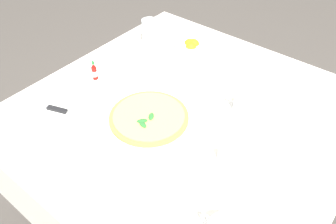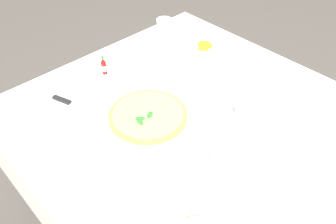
{
  "view_description": "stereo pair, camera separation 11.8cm",
  "coord_description": "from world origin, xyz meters",
  "px_view_note": "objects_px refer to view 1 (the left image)",
  "views": [
    {
      "loc": [
        -0.52,
        0.75,
        1.56
      ],
      "look_at": [
        0.03,
        0.06,
        0.77
      ],
      "focal_mm": 36.26,
      "sensor_mm": 36.0,
      "label": 1
    },
    {
      "loc": [
        -0.6,
        0.67,
        1.56
      ],
      "look_at": [
        0.03,
        0.06,
        0.77
      ],
      "focal_mm": 36.26,
      "sensor_mm": 36.0,
      "label": 2
    }
  ],
  "objects_px": {
    "coffee_cup_far_left": "(244,105)",
    "salt_shaker": "(88,72)",
    "pizza_plate": "(149,120)",
    "water_glass_near_right": "(145,55)",
    "napkin_folded": "(46,110)",
    "pizza": "(149,117)",
    "hot_sauce_bottle": "(94,72)",
    "citrus_bowl": "(192,47)",
    "dinner_knife": "(45,106)",
    "pepper_shaker": "(101,75)",
    "menu_card": "(233,154)",
    "water_glass_near_left": "(150,34)"
  },
  "relations": [
    {
      "from": "citrus_bowl",
      "to": "menu_card",
      "type": "bearing_deg",
      "value": 137.42
    },
    {
      "from": "pizza",
      "to": "citrus_bowl",
      "type": "relative_size",
      "value": 1.82
    },
    {
      "from": "water_glass_near_left",
      "to": "citrus_bowl",
      "type": "height_order",
      "value": "water_glass_near_left"
    },
    {
      "from": "water_glass_near_left",
      "to": "menu_card",
      "type": "bearing_deg",
      "value": 151.1
    },
    {
      "from": "pizza_plate",
      "to": "dinner_knife",
      "type": "height_order",
      "value": "dinner_knife"
    },
    {
      "from": "dinner_knife",
      "to": "citrus_bowl",
      "type": "height_order",
      "value": "citrus_bowl"
    },
    {
      "from": "coffee_cup_far_left",
      "to": "menu_card",
      "type": "bearing_deg",
      "value": 111.48
    },
    {
      "from": "pizza_plate",
      "to": "hot_sauce_bottle",
      "type": "height_order",
      "value": "hot_sauce_bottle"
    },
    {
      "from": "water_glass_near_right",
      "to": "napkin_folded",
      "type": "xyz_separation_m",
      "value": [
        0.08,
        0.44,
        -0.04
      ]
    },
    {
      "from": "pizza",
      "to": "hot_sauce_bottle",
      "type": "distance_m",
      "value": 0.34
    },
    {
      "from": "menu_card",
      "to": "hot_sauce_bottle",
      "type": "bearing_deg",
      "value": 143.45
    },
    {
      "from": "hot_sauce_bottle",
      "to": "salt_shaker",
      "type": "relative_size",
      "value": 1.48
    },
    {
      "from": "water_glass_near_right",
      "to": "citrus_bowl",
      "type": "bearing_deg",
      "value": -115.54
    },
    {
      "from": "pizza",
      "to": "salt_shaker",
      "type": "distance_m",
      "value": 0.36
    },
    {
      "from": "menu_card",
      "to": "napkin_folded",
      "type": "bearing_deg",
      "value": 164.67
    },
    {
      "from": "coffee_cup_far_left",
      "to": "napkin_folded",
      "type": "xyz_separation_m",
      "value": [
        0.55,
        0.44,
        -0.02
      ]
    },
    {
      "from": "pizza_plate",
      "to": "citrus_bowl",
      "type": "relative_size",
      "value": 2.18
    },
    {
      "from": "napkin_folded",
      "to": "hot_sauce_bottle",
      "type": "distance_m",
      "value": 0.24
    },
    {
      "from": "pizza_plate",
      "to": "citrus_bowl",
      "type": "height_order",
      "value": "citrus_bowl"
    },
    {
      "from": "water_glass_near_right",
      "to": "menu_card",
      "type": "bearing_deg",
      "value": 158.08
    },
    {
      "from": "dinner_knife",
      "to": "salt_shaker",
      "type": "bearing_deg",
      "value": -100.59
    },
    {
      "from": "coffee_cup_far_left",
      "to": "salt_shaker",
      "type": "xyz_separation_m",
      "value": [
        0.59,
        0.21,
        -0.01
      ]
    },
    {
      "from": "salt_shaker",
      "to": "pepper_shaker",
      "type": "relative_size",
      "value": 1.0
    },
    {
      "from": "pizza_plate",
      "to": "salt_shaker",
      "type": "bearing_deg",
      "value": -6.88
    },
    {
      "from": "pizza_plate",
      "to": "hot_sauce_bottle",
      "type": "relative_size",
      "value": 3.94
    },
    {
      "from": "coffee_cup_far_left",
      "to": "salt_shaker",
      "type": "height_order",
      "value": "coffee_cup_far_left"
    },
    {
      "from": "dinner_knife",
      "to": "pizza_plate",
      "type": "bearing_deg",
      "value": -169.14
    },
    {
      "from": "coffee_cup_far_left",
      "to": "hot_sauce_bottle",
      "type": "distance_m",
      "value": 0.59
    },
    {
      "from": "water_glass_near_right",
      "to": "salt_shaker",
      "type": "height_order",
      "value": "water_glass_near_right"
    },
    {
      "from": "salt_shaker",
      "to": "menu_card",
      "type": "xyz_separation_m",
      "value": [
        -0.67,
        0.01,
        0.0
      ]
    },
    {
      "from": "pizza_plate",
      "to": "napkin_folded",
      "type": "relative_size",
      "value": 1.33
    },
    {
      "from": "coffee_cup_far_left",
      "to": "water_glass_near_left",
      "type": "bearing_deg",
      "value": -13.75
    },
    {
      "from": "dinner_knife",
      "to": "hot_sauce_bottle",
      "type": "bearing_deg",
      "value": -107.47
    },
    {
      "from": "pizza",
      "to": "salt_shaker",
      "type": "height_order",
      "value": "salt_shaker"
    },
    {
      "from": "pizza_plate",
      "to": "napkin_folded",
      "type": "xyz_separation_m",
      "value": [
        0.32,
        0.19,
        -0.0
      ]
    },
    {
      "from": "pepper_shaker",
      "to": "napkin_folded",
      "type": "bearing_deg",
      "value": 86.4
    },
    {
      "from": "coffee_cup_far_left",
      "to": "water_glass_near_right",
      "type": "xyz_separation_m",
      "value": [
        0.47,
        -0.0,
        0.02
      ]
    },
    {
      "from": "water_glass_near_left",
      "to": "dinner_knife",
      "type": "bearing_deg",
      "value": 90.87
    },
    {
      "from": "napkin_folded",
      "to": "pizza",
      "type": "bearing_deg",
      "value": -163.77
    },
    {
      "from": "napkin_folded",
      "to": "hot_sauce_bottle",
      "type": "xyz_separation_m",
      "value": [
        0.01,
        -0.24,
        0.02
      ]
    },
    {
      "from": "dinner_knife",
      "to": "citrus_bowl",
      "type": "relative_size",
      "value": 1.27
    },
    {
      "from": "pizza_plate",
      "to": "coffee_cup_far_left",
      "type": "xyz_separation_m",
      "value": [
        -0.23,
        -0.25,
        0.02
      ]
    },
    {
      "from": "citrus_bowl",
      "to": "salt_shaker",
      "type": "distance_m",
      "value": 0.46
    },
    {
      "from": "water_glass_near_right",
      "to": "dinner_knife",
      "type": "height_order",
      "value": "water_glass_near_right"
    },
    {
      "from": "pizza",
      "to": "pepper_shaker",
      "type": "bearing_deg",
      "value": -11.85
    },
    {
      "from": "pizza",
      "to": "coffee_cup_far_left",
      "type": "relative_size",
      "value": 2.06
    },
    {
      "from": "dinner_knife",
      "to": "pizza",
      "type": "bearing_deg",
      "value": -169.19
    },
    {
      "from": "pizza_plate",
      "to": "water_glass_near_right",
      "type": "xyz_separation_m",
      "value": [
        0.24,
        -0.25,
        0.04
      ]
    },
    {
      "from": "pizza_plate",
      "to": "salt_shaker",
      "type": "relative_size",
      "value": 5.81
    },
    {
      "from": "pizza_plate",
      "to": "pizza",
      "type": "distance_m",
      "value": 0.01
    }
  ]
}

